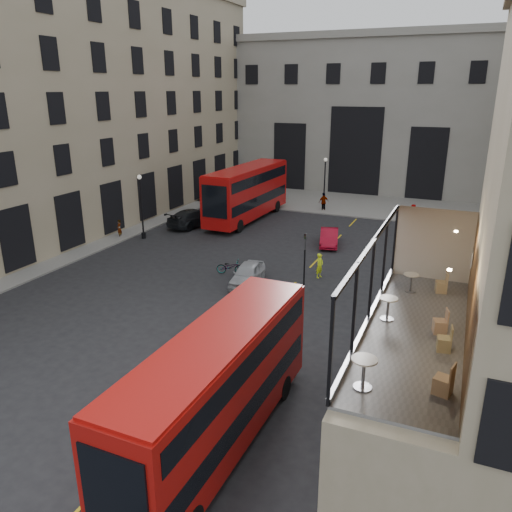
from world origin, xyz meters
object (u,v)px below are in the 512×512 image
at_px(pedestrian_a, 226,189).
at_px(car_a, 248,274).
at_px(bicycle, 230,267).
at_px(cafe_chair_a, 444,384).
at_px(pedestrian_c, 324,202).
at_px(cyclist, 320,266).
at_px(traffic_light_far, 219,190).
at_px(street_lamp_a, 142,210).
at_px(traffic_light_near, 305,256).
at_px(car_b, 329,237).
at_px(cafe_table_near, 364,369).
at_px(bus_far, 247,190).
at_px(car_c, 194,218).
at_px(cafe_chair_b, 444,343).
at_px(pedestrian_e, 119,229).
at_px(bus_near, 218,384).
at_px(cafe_table_far, 411,280).
at_px(pedestrian_b, 273,204).
at_px(cafe_table_mid, 388,305).
at_px(street_lamp_b, 324,187).
at_px(pedestrian_d, 413,213).
at_px(cafe_chair_c, 440,326).
at_px(cafe_chair_d, 441,286).

bearing_deg(pedestrian_a, car_a, -75.85).
distance_m(bicycle, cafe_chair_a, 22.25).
bearing_deg(pedestrian_c, pedestrian_a, -55.45).
bearing_deg(cyclist, traffic_light_far, 64.23).
xyz_separation_m(street_lamp_a, pedestrian_c, (11.15, 15.44, -1.45)).
xyz_separation_m(car_a, cyclist, (3.90, 2.95, 0.15)).
relative_size(traffic_light_near, car_b, 0.96).
xyz_separation_m(car_a, cafe_table_near, (10.39, -15.90, 4.48)).
height_order(car_a, cyclist, cyclist).
bearing_deg(bus_far, car_c, -129.85).
bearing_deg(cafe_chair_b, pedestrian_e, 145.08).
bearing_deg(bus_near, pedestrian_c, 100.11).
bearing_deg(cafe_table_far, cafe_chair_a, -76.48).
distance_m(cafe_table_near, cafe_chair_b, 3.39).
height_order(pedestrian_b, cafe_table_far, cafe_table_far).
relative_size(bus_near, cafe_table_mid, 13.85).
distance_m(street_lamp_b, pedestrian_d, 9.31).
xyz_separation_m(bus_far, cafe_chair_c, (18.81, -27.13, 2.02)).
relative_size(car_c, cafe_chair_b, 6.89).
bearing_deg(traffic_light_near, pedestrian_a, 125.82).
relative_size(traffic_light_far, bus_near, 0.35).
bearing_deg(bus_near, car_a, 110.35).
bearing_deg(cafe_chair_a, bus_near, 170.84).
distance_m(bus_near, car_c, 29.74).
bearing_deg(bus_near, cafe_table_near, -18.06).
xyz_separation_m(traffic_light_near, pedestrian_c, (-4.85, 21.44, -1.48)).
height_order(pedestrian_c, cafe_table_far, cafe_table_far).
height_order(bus_near, car_c, bus_near).
height_order(cafe_chair_a, cafe_chair_d, cafe_chair_a).
distance_m(car_b, cafe_table_mid, 23.53).
height_order(car_a, cafe_table_mid, cafe_table_mid).
relative_size(bicycle, pedestrian_c, 1.00).
distance_m(pedestrian_a, cafe_chair_b, 45.16).
bearing_deg(cafe_chair_d, bus_far, 128.25).
bearing_deg(cafe_table_mid, traffic_light_near, 119.50).
bearing_deg(cafe_chair_c, traffic_light_far, 128.55).
height_order(car_b, cafe_table_far, cafe_table_far).
bearing_deg(cyclist, car_b, 27.27).
distance_m(pedestrian_c, cafe_table_far, 32.67).
distance_m(bicycle, pedestrian_c, 20.19).
relative_size(car_c, cafe_chair_c, 6.73).
height_order(car_b, cafe_chair_b, cafe_chair_b).
xyz_separation_m(cyclist, cafe_chair_c, (8.10, -14.85, 4.01)).
bearing_deg(pedestrian_a, bicycle, -78.05).
relative_size(traffic_light_near, pedestrian_b, 2.24).
bearing_deg(cafe_table_far, cyclist, 120.22).
xyz_separation_m(street_lamp_a, street_lamp_b, (11.00, 16.00, 0.00)).
bearing_deg(pedestrian_d, street_lamp_a, 102.08).
distance_m(pedestrian_c, pedestrian_d, 8.96).
relative_size(cyclist, pedestrian_a, 0.88).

